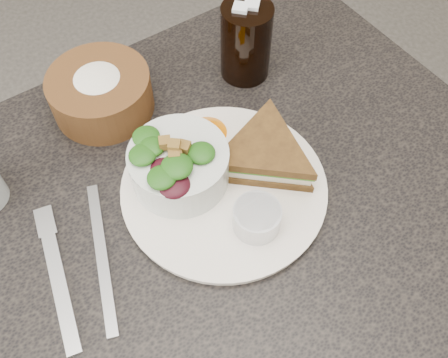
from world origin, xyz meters
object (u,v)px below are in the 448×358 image
dinner_plate (224,188)px  salad_bowl (179,161)px  bread_basket (99,88)px  sandwich (264,154)px  cola_glass (246,39)px  dining_table (197,301)px  dressing_ramekin (257,218)px

dinner_plate → salad_bowl: (-0.04, 0.05, 0.05)m
bread_basket → dinner_plate: bearing=-73.7°
sandwich → cola_glass: (0.10, 0.18, 0.03)m
dinner_plate → cola_glass: bearing=47.5°
dinner_plate → sandwich: 0.08m
dinner_plate → bread_basket: bearing=106.3°
salad_bowl → bread_basket: bearing=97.9°
dining_table → bread_basket: size_ratio=6.18×
dining_table → salad_bowl: bearing=64.6°
dining_table → cola_glass: bearing=37.8°
dining_table → sandwich: 0.43m
salad_bowl → cola_glass: size_ratio=1.00×
salad_bowl → dressing_ramekin: salad_bowl is taller
dressing_ramekin → cola_glass: 0.31m
sandwich → dressing_ramekin: size_ratio=2.67×
dressing_ramekin → bread_basket: bearing=102.5°
dining_table → bread_basket: bread_basket is taller
dining_table → salad_bowl: salad_bowl is taller
dining_table → salad_bowl: size_ratio=7.06×
dinner_plate → sandwich: bearing=-0.1°
sandwich → bread_basket: size_ratio=1.08×
dining_table → dinner_plate: 0.39m
dining_table → dinner_plate: (0.07, -0.00, 0.38)m
dinner_plate → bread_basket: (-0.07, 0.24, 0.04)m
dressing_ramekin → salad_bowl: bearing=109.5°
dinner_plate → salad_bowl: 0.08m
dining_table → dressing_ramekin: dressing_ramekin is taller
sandwich → cola_glass: 0.21m
bread_basket → cola_glass: size_ratio=1.14×
cola_glass → sandwich: bearing=-117.9°
salad_bowl → bread_basket: salad_bowl is taller
dining_table → cola_glass: (0.23, 0.18, 0.45)m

